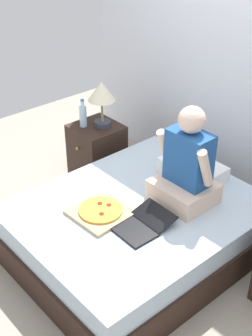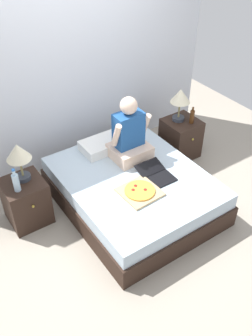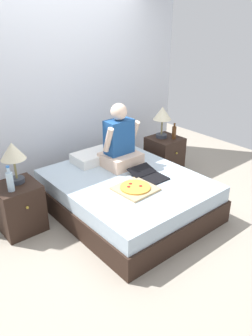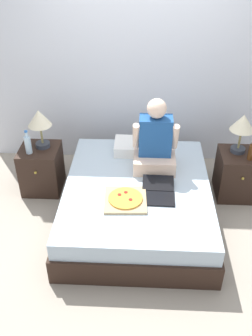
# 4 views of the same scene
# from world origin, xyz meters

# --- Properties ---
(ground_plane) EXTENTS (5.88, 5.88, 0.00)m
(ground_plane) POSITION_xyz_m (0.00, 0.00, 0.00)
(ground_plane) COLOR #9E9384
(wall_back) EXTENTS (3.88, 0.12, 2.50)m
(wall_back) POSITION_xyz_m (0.00, 1.28, 1.25)
(wall_back) COLOR silver
(wall_back) RESTS_ON ground
(bed) EXTENTS (1.52, 1.84, 0.45)m
(bed) POSITION_xyz_m (0.00, 0.00, 0.22)
(bed) COLOR black
(bed) RESTS_ON ground
(nightstand_left) EXTENTS (0.44, 0.47, 0.54)m
(nightstand_left) POSITION_xyz_m (-1.12, 0.48, 0.27)
(nightstand_left) COLOR black
(nightstand_left) RESTS_ON ground
(lamp_on_left_nightstand) EXTENTS (0.26, 0.26, 0.45)m
(lamp_on_left_nightstand) POSITION_xyz_m (-1.08, 0.53, 0.87)
(lamp_on_left_nightstand) COLOR #333842
(lamp_on_left_nightstand) RESTS_ON nightstand_left
(water_bottle) EXTENTS (0.07, 0.07, 0.28)m
(water_bottle) POSITION_xyz_m (-1.20, 0.39, 0.66)
(water_bottle) COLOR silver
(water_bottle) RESTS_ON nightstand_left
(nightstand_right) EXTENTS (0.44, 0.47, 0.54)m
(nightstand_right) POSITION_xyz_m (1.12, 0.48, 0.27)
(nightstand_right) COLOR black
(nightstand_right) RESTS_ON ground
(lamp_on_right_nightstand) EXTENTS (0.26, 0.26, 0.45)m
(lamp_on_right_nightstand) POSITION_xyz_m (1.09, 0.53, 0.87)
(lamp_on_right_nightstand) COLOR #333842
(lamp_on_right_nightstand) RESTS_ON nightstand_right
(beer_bottle) EXTENTS (0.06, 0.06, 0.23)m
(beer_bottle) POSITION_xyz_m (1.19, 0.38, 0.64)
(beer_bottle) COLOR #512D14
(beer_bottle) RESTS_ON nightstand_right
(pillow) EXTENTS (0.52, 0.34, 0.12)m
(pillow) POSITION_xyz_m (-0.02, 0.64, 0.51)
(pillow) COLOR white
(pillow) RESTS_ON bed
(person_seated) EXTENTS (0.47, 0.40, 0.78)m
(person_seated) POSITION_xyz_m (0.17, 0.34, 0.73)
(person_seated) COLOR beige
(person_seated) RESTS_ON bed
(laptop) EXTENTS (0.33, 0.42, 0.07)m
(laptop) POSITION_xyz_m (0.20, -0.16, 0.47)
(laptop) COLOR black
(laptop) RESTS_ON bed
(pizza_box) EXTENTS (0.42, 0.42, 0.05)m
(pizza_box) POSITION_xyz_m (-0.11, -0.27, 0.46)
(pizza_box) COLOR tan
(pizza_box) RESTS_ON bed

